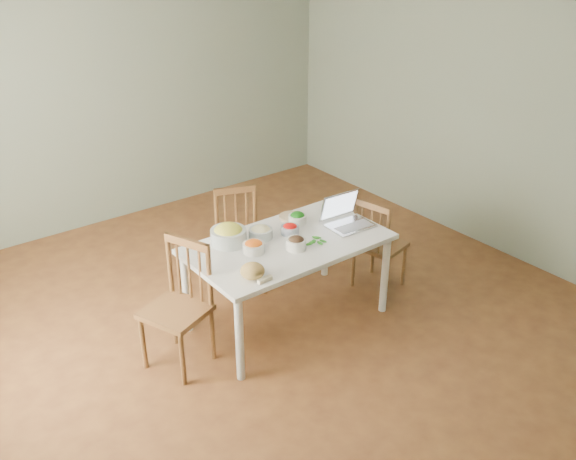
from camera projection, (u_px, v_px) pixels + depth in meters
floor at (263, 315)px, 5.21m from camera, size 5.00×5.00×0.00m
wall_back at (117, 92)px, 6.37m from camera, size 5.00×0.00×2.70m
wall_right at (475, 105)px, 5.96m from camera, size 0.00×5.00×2.70m
dining_table at (288, 282)px, 4.99m from camera, size 1.54×0.86×0.72m
chair_far at (241, 242)px, 5.40m from camera, size 0.50×0.49×0.89m
chair_left at (175, 309)px, 4.44m from camera, size 0.53×0.54×0.95m
chair_right at (380, 243)px, 5.43m from camera, size 0.43×0.45×0.86m
bread_boule at (252, 271)px, 4.32m from camera, size 0.18×0.18×0.11m
butter_stick at (265, 280)px, 4.30m from camera, size 0.11×0.04×0.03m
bowl_squash at (228, 234)px, 4.76m from camera, size 0.35×0.35×0.16m
bowl_carrot at (254, 246)px, 4.66m from camera, size 0.21×0.21×0.09m
bowl_onion at (261, 232)px, 4.86m from camera, size 0.22×0.22×0.10m
bowl_mushroom at (296, 243)px, 4.70m from camera, size 0.18×0.18×0.10m
bowl_redpep at (290, 229)px, 4.92m from camera, size 0.18×0.18×0.08m
bowl_broccoli at (297, 218)px, 5.10m from camera, size 0.19×0.19×0.09m
flatbread at (291, 217)px, 5.20m from camera, size 0.22×0.22×0.02m
basil_bunch at (314, 241)px, 4.81m from camera, size 0.19×0.19×0.02m
laptop at (351, 213)px, 5.00m from camera, size 0.38×0.33×0.25m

